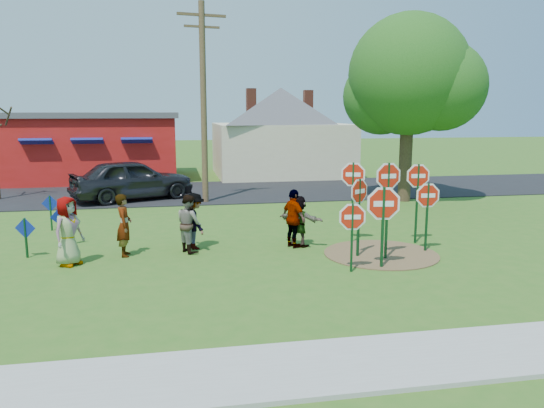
{
  "coord_description": "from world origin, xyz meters",
  "views": [
    {
      "loc": [
        -1.19,
        -14.63,
        3.98
      ],
      "look_at": [
        1.77,
        1.08,
        1.17
      ],
      "focal_mm": 35.0,
      "sensor_mm": 36.0,
      "label": 1
    }
  ],
  "objects_px": {
    "stop_sign_a": "(352,222)",
    "suv": "(132,179)",
    "stop_sign_c": "(388,188)",
    "leafy_tree": "(412,81)",
    "stop_sign_d": "(418,183)",
    "stop_sign_b": "(353,182)",
    "person_a": "(68,231)",
    "person_b": "(124,225)",
    "utility_pole": "(203,99)"
  },
  "relations": [
    {
      "from": "stop_sign_c",
      "to": "utility_pole",
      "type": "height_order",
      "value": "utility_pole"
    },
    {
      "from": "person_b",
      "to": "suv",
      "type": "height_order",
      "value": "suv"
    },
    {
      "from": "utility_pole",
      "to": "leafy_tree",
      "type": "distance_m",
      "value": 9.04
    },
    {
      "from": "stop_sign_c",
      "to": "suv",
      "type": "xyz_separation_m",
      "value": [
        -7.43,
        11.21,
        -1.0
      ]
    },
    {
      "from": "suv",
      "to": "utility_pole",
      "type": "height_order",
      "value": "utility_pole"
    },
    {
      "from": "stop_sign_c",
      "to": "person_a",
      "type": "distance_m",
      "value": 8.47
    },
    {
      "from": "utility_pole",
      "to": "stop_sign_d",
      "type": "bearing_deg",
      "value": -55.61
    },
    {
      "from": "stop_sign_c",
      "to": "leafy_tree",
      "type": "xyz_separation_m",
      "value": [
        4.68,
        8.84,
        3.29
      ]
    },
    {
      "from": "stop_sign_b",
      "to": "person_b",
      "type": "relative_size",
      "value": 1.49
    },
    {
      "from": "stop_sign_d",
      "to": "suv",
      "type": "bearing_deg",
      "value": 137.35
    },
    {
      "from": "stop_sign_b",
      "to": "stop_sign_c",
      "type": "height_order",
      "value": "stop_sign_c"
    },
    {
      "from": "stop_sign_c",
      "to": "stop_sign_d",
      "type": "bearing_deg",
      "value": 37.97
    },
    {
      "from": "stop_sign_b",
      "to": "stop_sign_d",
      "type": "height_order",
      "value": "stop_sign_b"
    },
    {
      "from": "stop_sign_d",
      "to": "person_b",
      "type": "bearing_deg",
      "value": -176.5
    },
    {
      "from": "stop_sign_a",
      "to": "stop_sign_c",
      "type": "relative_size",
      "value": 0.67
    },
    {
      "from": "stop_sign_c",
      "to": "utility_pole",
      "type": "distance_m",
      "value": 11.2
    },
    {
      "from": "person_b",
      "to": "person_a",
      "type": "bearing_deg",
      "value": 114.94
    },
    {
      "from": "stop_sign_b",
      "to": "person_b",
      "type": "height_order",
      "value": "stop_sign_b"
    },
    {
      "from": "stop_sign_c",
      "to": "utility_pole",
      "type": "xyz_separation_m",
      "value": [
        -4.24,
        10.06,
        2.51
      ]
    },
    {
      "from": "suv",
      "to": "person_a",
      "type": "bearing_deg",
      "value": 152.57
    },
    {
      "from": "stop_sign_b",
      "to": "utility_pole",
      "type": "bearing_deg",
      "value": 135.98
    },
    {
      "from": "stop_sign_d",
      "to": "leafy_tree",
      "type": "bearing_deg",
      "value": 71.49
    },
    {
      "from": "stop_sign_b",
      "to": "suv",
      "type": "distance_m",
      "value": 11.75
    },
    {
      "from": "suv",
      "to": "stop_sign_c",
      "type": "bearing_deg",
      "value": -168.76
    },
    {
      "from": "suv",
      "to": "stop_sign_d",
      "type": "bearing_deg",
      "value": -159.29
    },
    {
      "from": "stop_sign_a",
      "to": "person_a",
      "type": "bearing_deg",
      "value": 172.33
    },
    {
      "from": "stop_sign_b",
      "to": "suv",
      "type": "bearing_deg",
      "value": 147.66
    },
    {
      "from": "stop_sign_d",
      "to": "person_a",
      "type": "bearing_deg",
      "value": -172.54
    },
    {
      "from": "utility_pole",
      "to": "stop_sign_a",
      "type": "bearing_deg",
      "value": -75.02
    },
    {
      "from": "person_a",
      "to": "leafy_tree",
      "type": "xyz_separation_m",
      "value": [
        13.03,
        7.84,
        4.34
      ]
    },
    {
      "from": "person_a",
      "to": "utility_pole",
      "type": "height_order",
      "value": "utility_pole"
    },
    {
      "from": "stop_sign_c",
      "to": "utility_pole",
      "type": "bearing_deg",
      "value": 107.11
    },
    {
      "from": "person_a",
      "to": "stop_sign_a",
      "type": "bearing_deg",
      "value": -71.14
    },
    {
      "from": "stop_sign_d",
      "to": "stop_sign_b",
      "type": "bearing_deg",
      "value": 173.26
    },
    {
      "from": "stop_sign_a",
      "to": "stop_sign_c",
      "type": "distance_m",
      "value": 1.74
    },
    {
      "from": "stop_sign_c",
      "to": "stop_sign_a",
      "type": "bearing_deg",
      "value": -150.25
    },
    {
      "from": "leafy_tree",
      "to": "person_b",
      "type": "bearing_deg",
      "value": -148.42
    },
    {
      "from": "person_a",
      "to": "stop_sign_c",
      "type": "bearing_deg",
      "value": -62.71
    },
    {
      "from": "leafy_tree",
      "to": "stop_sign_b",
      "type": "bearing_deg",
      "value": -125.77
    },
    {
      "from": "stop_sign_c",
      "to": "person_b",
      "type": "relative_size",
      "value": 1.59
    },
    {
      "from": "person_b",
      "to": "suv",
      "type": "relative_size",
      "value": 0.33
    },
    {
      "from": "stop_sign_b",
      "to": "stop_sign_d",
      "type": "bearing_deg",
      "value": 9.16
    },
    {
      "from": "stop_sign_a",
      "to": "suv",
      "type": "distance_m",
      "value": 13.6
    },
    {
      "from": "stop_sign_a",
      "to": "stop_sign_b",
      "type": "distance_m",
      "value": 3.06
    },
    {
      "from": "person_a",
      "to": "utility_pole",
      "type": "distance_m",
      "value": 10.57
    },
    {
      "from": "stop_sign_a",
      "to": "suv",
      "type": "height_order",
      "value": "suv"
    },
    {
      "from": "person_a",
      "to": "suv",
      "type": "distance_m",
      "value": 10.26
    },
    {
      "from": "person_b",
      "to": "leafy_tree",
      "type": "distance_m",
      "value": 14.39
    },
    {
      "from": "stop_sign_b",
      "to": "person_b",
      "type": "xyz_separation_m",
      "value": [
        -6.68,
        -0.25,
        -1.01
      ]
    },
    {
      "from": "stop_sign_c",
      "to": "person_a",
      "type": "xyz_separation_m",
      "value": [
        -8.35,
        0.99,
        -1.04
      ]
    }
  ]
}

